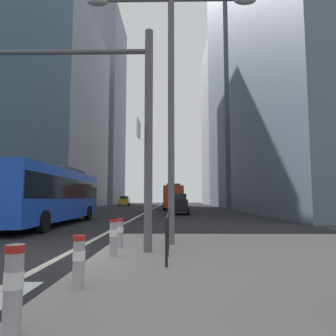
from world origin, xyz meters
TOP-DOWN VIEW (x-y plane):
  - ground_plane at (0.00, 20.00)m, footprint 160.00×160.00m
  - median_island at (5.50, -1.00)m, footprint 9.00×10.00m
  - lane_centre_line at (0.00, 30.00)m, footprint 0.20×80.00m
  - office_tower_left_mid at (-16.00, 43.92)m, footprint 10.08×25.80m
  - office_tower_left_far at (-16.00, 69.88)m, footprint 10.73×17.80m
  - office_tower_right_mid at (17.00, 47.50)m, footprint 12.35×20.24m
  - office_tower_right_far at (17.00, 70.23)m, footprint 11.61×18.75m
  - city_bus_blue_oncoming at (-4.06, 9.35)m, footprint 2.84×12.09m
  - city_bus_red_receding at (2.98, 34.82)m, footprint 2.75×11.19m
  - car_oncoming_mid at (-6.63, 52.66)m, footprint 2.17×4.12m
  - car_receding_near at (2.37, 53.30)m, footprint 2.11×4.56m
  - car_receding_far at (3.49, 21.38)m, footprint 2.20×4.29m
  - traffic_signal_gantry at (0.17, -0.08)m, footprint 6.33×0.65m
  - street_lamp_post at (2.88, 1.26)m, footprint 5.50×0.32m
  - bollard_front at (1.34, -5.00)m, footprint 0.20×0.20m
  - bollard_left at (1.48, -3.31)m, footprint 0.20×0.20m
  - bollard_right at (1.50, -0.68)m, footprint 0.20×0.20m
  - bollard_back at (1.45, 0.58)m, footprint 0.20×0.20m
  - pedestrian_railing at (2.80, -0.20)m, footprint 0.06×3.29m

SIDE VIEW (x-z plane):
  - ground_plane at x=0.00m, z-range 0.00..0.00m
  - lane_centre_line at x=0.00m, z-range 0.00..0.01m
  - median_island at x=5.50m, z-range 0.00..0.15m
  - bollard_left at x=1.48m, z-range 0.20..1.00m
  - bollard_back at x=1.45m, z-range 0.20..1.01m
  - bollard_right at x=1.50m, z-range 0.20..1.09m
  - bollard_front at x=1.34m, z-range 0.20..1.11m
  - pedestrian_railing at x=2.80m, z-range 0.35..1.33m
  - car_oncoming_mid at x=-6.63m, z-range 0.02..1.96m
  - car_receding_far at x=3.49m, z-range 0.02..1.96m
  - car_receding_near at x=2.37m, z-range 0.02..1.96m
  - city_bus_red_receding at x=2.98m, z-range 0.14..3.54m
  - city_bus_blue_oncoming at x=-4.06m, z-range 0.14..3.54m
  - traffic_signal_gantry at x=0.17m, z-range 1.12..7.12m
  - street_lamp_post at x=2.88m, z-range 1.28..9.28m
  - office_tower_left_mid at x=-16.00m, z-range 0.00..32.75m
  - office_tower_right_far at x=17.00m, z-range 0.00..39.45m
  - office_tower_left_far at x=-16.00m, z-range 0.00..49.42m
  - office_tower_right_mid at x=17.00m, z-range 0.00..53.49m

